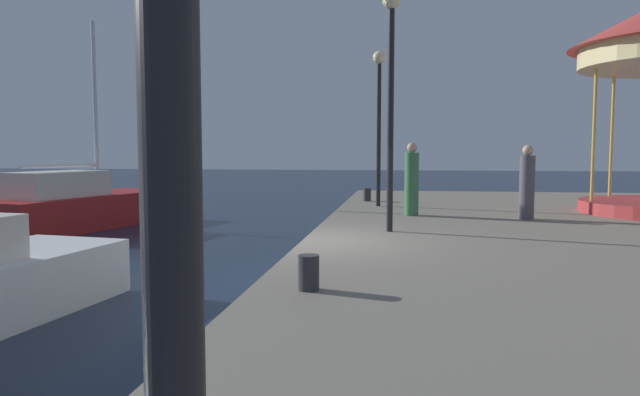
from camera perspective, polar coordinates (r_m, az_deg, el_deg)
ground_plane at (r=10.51m, az=-1.67°, el=-8.40°), size 120.00×120.00×0.00m
sailboat_red at (r=19.26m, az=-22.42°, el=-0.71°), size 3.62×6.70×6.37m
lamp_post_mid_promenade at (r=11.48m, az=6.94°, el=12.33°), size 0.36×0.36×4.60m
lamp_post_far_end at (r=16.60m, az=5.77°, el=9.42°), size 0.36×0.36×4.33m
bollard_center at (r=18.22m, az=4.62°, el=0.33°), size 0.24×0.24×0.40m
bollard_north at (r=6.66m, az=-1.11°, el=-7.28°), size 0.24×0.24×0.40m
person_far_corner at (r=14.17m, az=19.53°, el=1.24°), size 0.34×0.34×1.70m
person_mid_promenade at (r=14.28m, az=8.93°, el=1.60°), size 0.34×0.34×1.76m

